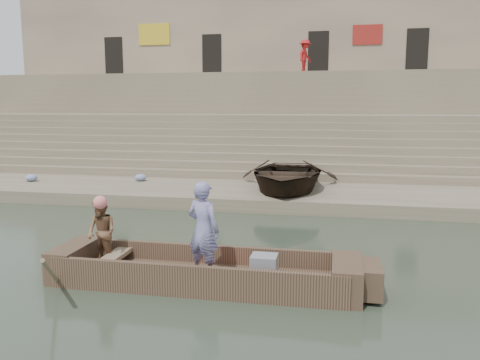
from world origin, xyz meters
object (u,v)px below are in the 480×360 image
(television, at_px, (263,266))
(beached_rowboat, at_px, (286,175))
(standing_man, at_px, (203,230))
(rowing_man, at_px, (101,232))
(main_rowboat, at_px, (203,279))
(pedestrian, at_px, (305,56))

(television, height_order, beached_rowboat, beached_rowboat)
(standing_man, bearing_deg, rowing_man, 13.11)
(standing_man, relative_size, beached_rowboat, 0.35)
(television, distance_m, beached_rowboat, 8.13)
(main_rowboat, bearing_deg, rowing_man, 177.56)
(beached_rowboat, xyz_separation_m, pedestrian, (-0.31, 13.46, 5.24))
(main_rowboat, xyz_separation_m, rowing_man, (-2.00, 0.09, 0.74))
(standing_man, distance_m, pedestrian, 22.34)
(standing_man, height_order, television, standing_man)
(main_rowboat, xyz_separation_m, pedestrian, (0.38, 21.57, 6.04))
(main_rowboat, relative_size, rowing_man, 3.95)
(main_rowboat, bearing_deg, beached_rowboat, 85.15)
(standing_man, distance_m, beached_rowboat, 8.32)
(standing_man, relative_size, television, 3.74)
(main_rowboat, xyz_separation_m, standing_man, (0.07, -0.19, 0.97))
(rowing_man, distance_m, television, 3.14)
(standing_man, xyz_separation_m, television, (1.04, 0.19, -0.66))
(rowing_man, bearing_deg, beached_rowboat, 96.27)
(main_rowboat, height_order, television, television)
(beached_rowboat, bearing_deg, main_rowboat, -95.84)
(main_rowboat, distance_m, standing_man, 0.99)
(standing_man, xyz_separation_m, pedestrian, (0.31, 21.76, 5.07))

